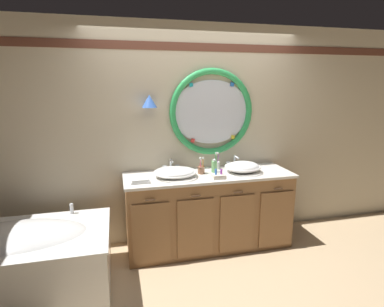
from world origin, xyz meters
TOP-DOWN VIEW (x-y plane):
  - ground_plane at (0.00, 0.00)m, footprint 14.00×14.00m
  - back_wall_assembly at (0.01, 0.59)m, footprint 6.40×0.26m
  - vanity_counter at (0.09, 0.24)m, footprint 1.94×0.65m
  - bathtub at (-1.88, -0.16)m, footprint 1.68×0.98m
  - sink_basin_left at (-0.31, 0.22)m, footprint 0.47×0.47m
  - sink_basin_right at (0.50, 0.22)m, footprint 0.42×0.42m
  - faucet_set_left at (-0.31, 0.47)m, footprint 0.21×0.14m
  - faucet_set_right at (0.50, 0.46)m, footprint 0.22×0.15m
  - toothbrush_holder_left at (0.01, 0.27)m, footprint 0.09×0.09m
  - toothbrush_holder_right at (0.24, 0.41)m, footprint 0.08×0.08m
  - soap_dispenser at (0.17, 0.30)m, footprint 0.06×0.07m
  - folded_hand_towel at (-0.70, 0.09)m, footprint 0.20×0.11m
  - toiletry_basket at (0.14, 0.06)m, footprint 0.14×0.12m

SIDE VIEW (x-z plane):
  - ground_plane at x=0.00m, z-range 0.00..0.00m
  - bathtub at x=-1.88m, z-range 0.01..0.68m
  - vanity_counter at x=0.09m, z-range 0.00..0.90m
  - folded_hand_towel at x=-0.70m, z-range 0.90..0.94m
  - toiletry_basket at x=0.14m, z-range 0.87..0.98m
  - toothbrush_holder_left at x=0.01m, z-range 0.85..1.05m
  - toothbrush_holder_right at x=0.24m, z-range 0.85..1.06m
  - sink_basin_left at x=-0.31m, z-range 0.90..1.01m
  - faucet_set_left at x=-0.31m, z-range 0.88..1.03m
  - faucet_set_right at x=0.50m, z-range 0.88..1.03m
  - sink_basin_right at x=0.50m, z-range 0.90..1.03m
  - soap_dispenser at x=0.17m, z-range 0.89..1.05m
  - back_wall_assembly at x=0.01m, z-range 0.02..2.62m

